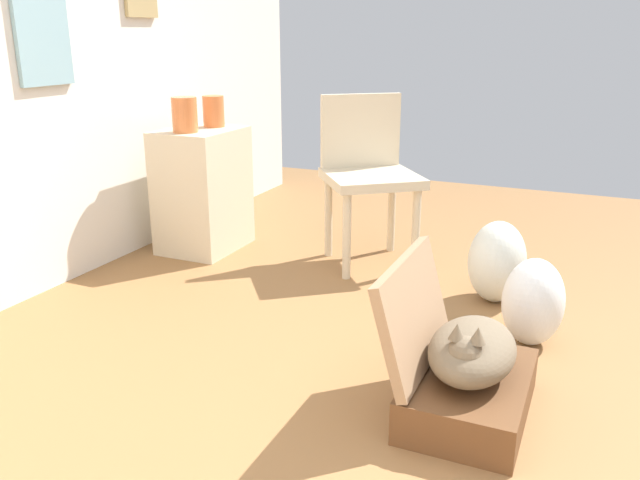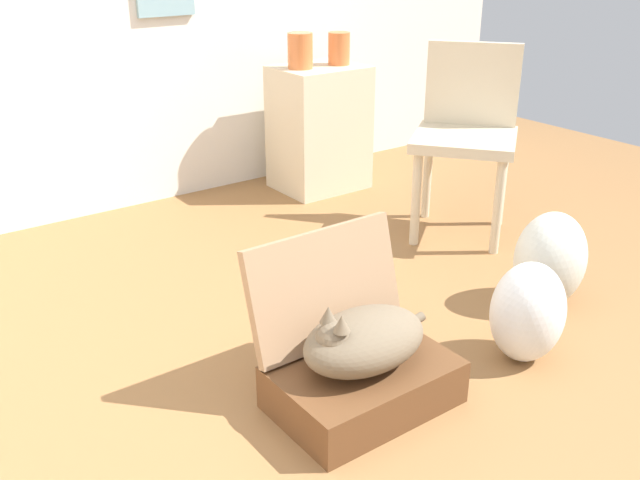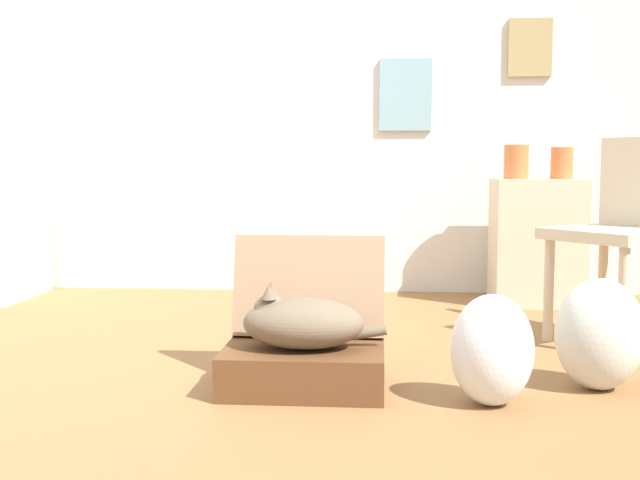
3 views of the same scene
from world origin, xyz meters
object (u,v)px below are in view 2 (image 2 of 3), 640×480
Objects in this scene: cat at (362,340)px; side_table at (319,128)px; plastic_bag_clear at (550,259)px; vase_tall at (300,51)px; chair at (467,129)px; plastic_bag_white at (528,312)px; suitcase_base at (363,384)px; vase_short at (339,49)px.

cat is 0.71× the size of side_table.
vase_tall is (-0.01, 1.72, 0.60)m from plastic_bag_clear.
plastic_bag_white is at bearing -73.43° from chair.
side_table reaches higher than plastic_bag_clear.
plastic_bag_white is 1.93× the size of vase_tall.
plastic_bag_white is 1.25m from chair.
suitcase_base is 2.20m from vase_tall.
side_table is at bearing 86.25° from plastic_bag_clear.
suitcase_base is 1.65m from chair.
chair is (1.33, 0.86, 0.44)m from suitcase_base.
plastic_bag_white is at bearing -11.05° from cat.
chair is at bearing -71.82° from vase_tall.
suitcase_base is 1.53× the size of plastic_bag_white.
cat is 0.65m from plastic_bag_white.
suitcase_base is 2.96× the size of vase_tall.
vase_tall reaches higher than suitcase_base.
chair reaches higher than cat.
suitcase_base is at bearing 168.85° from plastic_bag_white.
plastic_bag_white is 0.94× the size of plastic_bag_clear.
suitcase_base is 2.30m from vase_short.
chair reaches higher than plastic_bag_white.
plastic_bag_white is at bearing -11.15° from suitcase_base.
chair is at bearing 32.51° from cat.
cat reaches higher than suitcase_base.
cat is 2.84× the size of vase_short.
cat is 1.28× the size of plastic_bag_clear.
side_table reaches higher than cat.
cat is 1.36× the size of plastic_bag_white.
cat is 1.62m from chair.
cat is 2.64× the size of vase_tall.
cat is at bearing -122.54° from side_table.
suitcase_base is at bearing -119.41° from vase_tall.
suitcase_base is 1.43× the size of plastic_bag_clear.
plastic_bag_clear is 2.23× the size of vase_short.
side_table is (0.11, 1.72, 0.16)m from plastic_bag_clear.
plastic_bag_clear is at bearing -89.67° from vase_tall.
vase_tall is (1.02, 1.81, 0.73)m from suitcase_base.
plastic_bag_white is at bearing -101.38° from vase_tall.
side_table is at bearing 153.61° from chair.
vase_tall is 1.08× the size of vase_short.
vase_short is (0.24, -0.03, -0.01)m from vase_tall.
cat is at bearing -119.60° from vase_tall.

